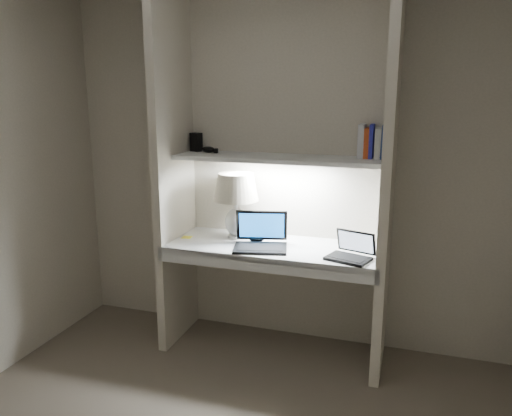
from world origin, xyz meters
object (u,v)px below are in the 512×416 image
at_px(laptop_main, 261,239).
at_px(speaker, 262,225).
at_px(book_row, 374,142).
at_px(laptop_netbook, 351,252).
at_px(table_lamp, 236,195).

bearing_deg(laptop_main, speaker, 92.67).
height_order(speaker, book_row, book_row).
bearing_deg(laptop_netbook, book_row, 93.45).
distance_m(laptop_main, speaker, 0.30).
distance_m(laptop_main, laptop_netbook, 0.61).
bearing_deg(laptop_main, table_lamp, 133.15).
relative_size(laptop_main, laptop_netbook, 1.30).
relative_size(table_lamp, speaker, 3.11).
xyz_separation_m(laptop_main, laptop_netbook, (0.61, -0.05, -0.01)).
relative_size(speaker, book_row, 0.69).
xyz_separation_m(table_lamp, laptop_main, (0.23, -0.15, -0.26)).
height_order(laptop_main, book_row, book_row).
bearing_deg(book_row, table_lamp, -173.28).
distance_m(table_lamp, laptop_netbook, 0.90).
relative_size(laptop_netbook, book_row, 1.44).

